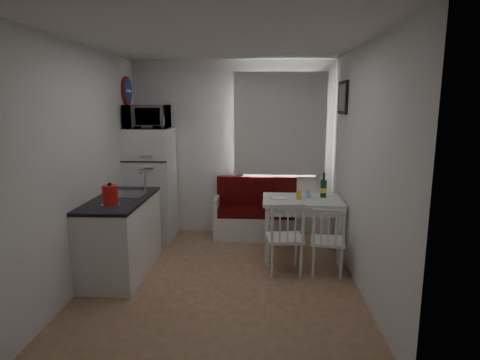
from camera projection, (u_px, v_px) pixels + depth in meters
The scene contains 22 objects.
floor at pixel (222, 279), 4.58m from camera, with size 3.00×3.50×0.02m, color #8F664C.
ceiling at pixel (220, 41), 4.09m from camera, with size 3.00×3.50×0.02m, color white.
wall_back at pixel (233, 149), 6.05m from camera, with size 3.00×0.02×2.60m, color white.
wall_front at pixel (195, 209), 2.62m from camera, with size 3.00×0.02×2.60m, color white.
wall_left at pixel (86, 166), 4.41m from camera, with size 0.02×3.50×2.60m, color white.
wall_right at pixel (362, 168), 4.25m from camera, with size 0.02×3.50×2.60m, color white.
window at pixel (280, 128), 5.92m from camera, with size 1.22×0.06×1.47m, color white.
curtain at pixel (280, 124), 5.84m from camera, with size 1.35×0.02×1.50m, color white.
kitchen_counter at pixel (122, 235), 4.71m from camera, with size 0.62×1.32×1.16m.
wall_sign at pixel (128, 91), 5.67m from camera, with size 0.40×0.40×0.03m, color #1B3EA4.
picture_frame at pixel (342, 98), 5.19m from camera, with size 0.04×0.52×0.42m, color black.
bench at pixel (256, 218), 5.98m from camera, with size 1.25×0.48×0.90m.
dining_table at pixel (302, 205), 5.20m from camera, with size 1.03×0.73×0.76m.
chair_left at pixel (285, 231), 4.59m from camera, with size 0.45×0.43×0.47m.
chair_right at pixel (329, 234), 4.58m from camera, with size 0.43×0.42×0.44m.
fridge at pixel (151, 184), 5.86m from camera, with size 0.65×0.65×1.63m, color white.
microwave at pixel (147, 117), 5.62m from camera, with size 0.59×0.40×0.33m, color white.
kettle at pixel (110, 195), 4.20m from camera, with size 0.19×0.19×0.25m, color red.
wine_bottle at pixel (324, 185), 5.24m from camera, with size 0.08×0.08×0.33m, color #16461E, non-canonical shape.
drinking_glass_orange at pixel (299, 196), 5.13m from camera, with size 0.06×0.06×0.11m, color yellow.
drinking_glass_blue at pixel (308, 194), 5.22m from camera, with size 0.06×0.06×0.10m, color #8CBDEE.
plate at pixel (279, 197), 5.22m from camera, with size 0.26×0.26×0.02m, color white.
Camera 1 is at (0.43, -4.26, 1.98)m, focal length 30.00 mm.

